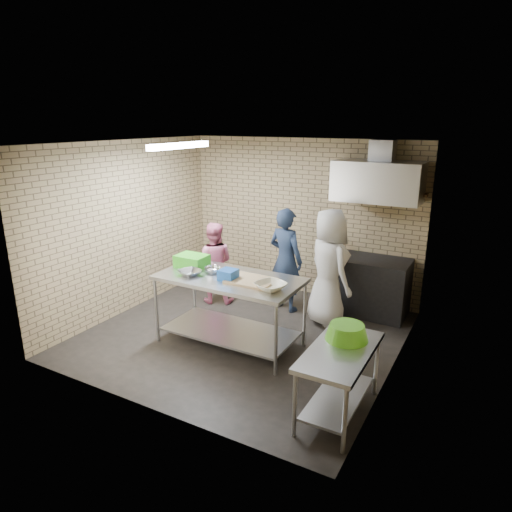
{
  "coord_description": "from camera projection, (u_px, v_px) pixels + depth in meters",
  "views": [
    {
      "loc": [
        3.05,
        -5.13,
        2.99
      ],
      "look_at": [
        0.1,
        0.2,
        1.15
      ],
      "focal_mm": 31.82,
      "sensor_mm": 36.0,
      "label": 1
    }
  ],
  "objects": [
    {
      "name": "mixing_bowl_a",
      "position": [
        190.0,
        273.0,
        6.1
      ],
      "size": [
        0.38,
        0.38,
        0.07
      ],
      "primitive_type": "imported",
      "rotation": [
        0.0,
        0.0,
        -0.32
      ],
      "color": "#AFB2B6",
      "rests_on": "prep_table"
    },
    {
      "name": "left_wall",
      "position": [
        128.0,
        228.0,
        7.16
      ],
      "size": [
        0.06,
        4.0,
        2.7
      ],
      "primitive_type": "cube",
      "color": "tan",
      "rests_on": "ground"
    },
    {
      "name": "man_navy",
      "position": [
        286.0,
        260.0,
        7.24
      ],
      "size": [
        0.68,
        0.52,
        1.68
      ],
      "primitive_type": "imported",
      "rotation": [
        0.0,
        0.0,
        2.94
      ],
      "color": "#151D34",
      "rests_on": "floor"
    },
    {
      "name": "blue_tub",
      "position": [
        228.0,
        275.0,
        5.92
      ],
      "size": [
        0.22,
        0.22,
        0.14
      ],
      "primitive_type": "cube",
      "color": "#1650AB",
      "rests_on": "prep_table"
    },
    {
      "name": "green_crate",
      "position": [
        192.0,
        261.0,
        6.45
      ],
      "size": [
        0.43,
        0.32,
        0.17
      ],
      "primitive_type": "cube",
      "color": "green",
      "rests_on": "prep_table"
    },
    {
      "name": "back_wall",
      "position": [
        301.0,
        218.0,
        7.86
      ],
      "size": [
        4.2,
        0.06,
        2.7
      ],
      "primitive_type": "cube",
      "color": "tan",
      "rests_on": "ground"
    },
    {
      "name": "woman_pink",
      "position": [
        214.0,
        263.0,
        7.58
      ],
      "size": [
        0.82,
        0.74,
        1.38
      ],
      "primitive_type": "imported",
      "rotation": [
        0.0,
        0.0,
        3.55
      ],
      "color": "pink",
      "rests_on": "floor"
    },
    {
      "name": "right_wall",
      "position": [
        400.0,
        268.0,
        5.21
      ],
      "size": [
        0.06,
        4.0,
        2.7
      ],
      "primitive_type": "cube",
      "color": "tan",
      "rests_on": "ground"
    },
    {
      "name": "stove",
      "position": [
        369.0,
        286.0,
        7.2
      ],
      "size": [
        1.2,
        0.7,
        0.9
      ],
      "primitive_type": "cube",
      "color": "black",
      "rests_on": "floor"
    },
    {
      "name": "wall_shelf",
      "position": [
        400.0,
        193.0,
        6.84
      ],
      "size": [
        0.8,
        0.2,
        0.04
      ],
      "primitive_type": "cube",
      "color": "#3F2B19",
      "rests_on": "back_wall"
    },
    {
      "name": "front_wall",
      "position": [
        140.0,
        291.0,
        4.51
      ],
      "size": [
        4.2,
        0.06,
        2.7
      ],
      "primitive_type": "cube",
      "color": "tan",
      "rests_on": "ground"
    },
    {
      "name": "prep_table",
      "position": [
        230.0,
        311.0,
        6.19
      ],
      "size": [
        1.94,
        0.97,
        0.97
      ],
      "primitive_type": "cube",
      "color": "silver",
      "rests_on": "floor"
    },
    {
      "name": "ceiling",
      "position": [
        242.0,
        143.0,
        5.79
      ],
      "size": [
        4.2,
        4.2,
        0.0
      ],
      "primitive_type": "plane",
      "rotation": [
        3.14,
        0.0,
        0.0
      ],
      "color": "black",
      "rests_on": "ground"
    },
    {
      "name": "mixing_bowl_b",
      "position": [
        213.0,
        270.0,
        6.22
      ],
      "size": [
        0.29,
        0.29,
        0.07
      ],
      "primitive_type": "imported",
      "rotation": [
        0.0,
        0.0,
        -0.32
      ],
      "color": "silver",
      "rests_on": "prep_table"
    },
    {
      "name": "floor",
      "position": [
        243.0,
        334.0,
        6.57
      ],
      "size": [
        4.2,
        4.2,
        0.0
      ],
      "primitive_type": "plane",
      "color": "black",
      "rests_on": "ground"
    },
    {
      "name": "side_counter",
      "position": [
        338.0,
        382.0,
        4.71
      ],
      "size": [
        0.6,
        1.2,
        0.75
      ],
      "primitive_type": "cube",
      "color": "silver",
      "rests_on": "floor"
    },
    {
      "name": "range_hood",
      "position": [
        378.0,
        181.0,
        6.77
      ],
      "size": [
        1.3,
        0.6,
        0.6
      ],
      "primitive_type": "cube",
      "color": "silver",
      "rests_on": "back_wall"
    },
    {
      "name": "bottle_green",
      "position": [
        411.0,
        188.0,
        6.74
      ],
      "size": [
        0.06,
        0.06,
        0.15
      ],
      "primitive_type": "cylinder",
      "color": "green",
      "rests_on": "wall_shelf"
    },
    {
      "name": "green_basin",
      "position": [
        347.0,
        332.0,
        4.8
      ],
      "size": [
        0.46,
        0.46,
        0.17
      ],
      "primitive_type": null,
      "color": "#59C626",
      "rests_on": "side_counter"
    },
    {
      "name": "woman_white",
      "position": [
        329.0,
        268.0,
        6.71
      ],
      "size": [
        1.03,
        0.98,
        1.77
      ],
      "primitive_type": "imported",
      "rotation": [
        0.0,
        0.0,
        2.47
      ],
      "color": "silver",
      "rests_on": "floor"
    },
    {
      "name": "ceramic_bowl",
      "position": [
        271.0,
        286.0,
        5.59
      ],
      "size": [
        0.47,
        0.47,
        0.09
      ],
      "primitive_type": "imported",
      "rotation": [
        0.0,
        0.0,
        -0.32
      ],
      "color": "beige",
      "rests_on": "prep_table"
    },
    {
      "name": "hood_duct",
      "position": [
        383.0,
        150.0,
        6.76
      ],
      "size": [
        0.35,
        0.3,
        0.3
      ],
      "primitive_type": "cube",
      "color": "#A5A8AD",
      "rests_on": "back_wall"
    },
    {
      "name": "bottle_red",
      "position": [
        384.0,
        185.0,
        6.92
      ],
      "size": [
        0.07,
        0.07,
        0.18
      ],
      "primitive_type": "cylinder",
      "color": "#B22619",
      "rests_on": "wall_shelf"
    },
    {
      "name": "cutting_board",
      "position": [
        251.0,
        281.0,
        5.87
      ],
      "size": [
        0.59,
        0.45,
        0.03
      ],
      "primitive_type": "cube",
      "color": "tan",
      "rests_on": "prep_table"
    },
    {
      "name": "fluorescent_fixture",
      "position": [
        180.0,
        146.0,
        6.27
      ],
      "size": [
        0.1,
        1.25,
        0.08
      ],
      "primitive_type": "cube",
      "color": "white",
      "rests_on": "ceiling"
    }
  ]
}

